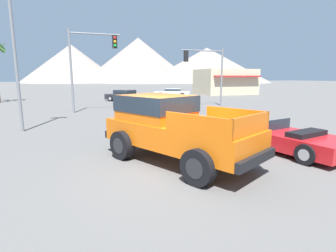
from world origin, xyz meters
name	(u,v)px	position (x,y,z in m)	size (l,w,h in m)	color
ground_plane	(180,167)	(0.00, 0.00, 0.00)	(320.00, 320.00, 0.00)	#5B5956
orange_pickup_truck	(170,125)	(-0.05, 0.73, 1.13)	(4.02, 5.38, 2.00)	orange
red_convertible_car	(287,139)	(4.17, 0.41, 0.43)	(2.70, 4.39, 1.05)	red
parked_car_dark	(125,95)	(2.05, 21.57, 0.62)	(4.32, 4.49, 1.21)	#232328
parked_car_white	(172,93)	(8.87, 25.66, 0.57)	(4.87, 3.62, 1.10)	white
traffic_light_main	(206,65)	(7.93, 14.38, 3.57)	(4.04, 0.38, 5.05)	slate
traffic_light_crosswalk	(90,56)	(-1.76, 13.46, 4.08)	(3.65, 0.38, 5.86)	slate
street_lamp_post	(12,27)	(-5.34, 7.17, 4.79)	(0.90, 0.24, 8.01)	slate
storefront_building	(225,82)	(18.50, 28.79, 1.87)	(8.03, 6.80, 3.72)	beige
distant_mountain_range	(149,63)	(29.66, 118.04, 9.06)	(115.31, 70.00, 21.33)	gray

